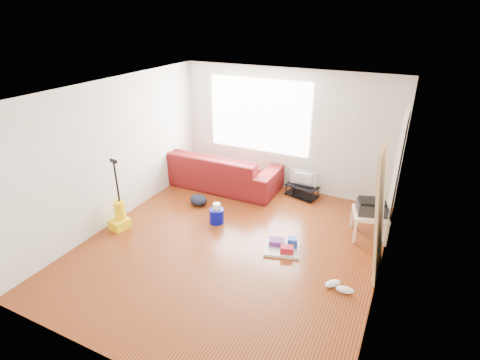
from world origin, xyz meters
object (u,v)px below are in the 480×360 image
at_px(sofa, 219,185).
at_px(bucket, 217,222).
at_px(side_table, 370,217).
at_px(cleaning_tray, 283,247).
at_px(backpack, 199,205).
at_px(tv_stand, 302,191).
at_px(vacuum, 119,216).

distance_m(sofa, bucket, 1.57).
xyz_separation_m(side_table, cleaning_tray, (-1.14, -1.01, -0.31)).
bearing_deg(backpack, bucket, -21.48).
relative_size(tv_stand, side_table, 1.06).
height_order(tv_stand, backpack, tv_stand).
distance_m(sofa, backpack, 0.97).
distance_m(bucket, vacuum, 1.70).
bearing_deg(cleaning_tray, backpack, 160.61).
distance_m(tv_stand, cleaning_tray, 1.97).
relative_size(sofa, cleaning_tray, 3.96).
bearing_deg(sofa, vacuum, 72.54).
xyz_separation_m(sofa, vacuum, (-0.72, -2.29, 0.23)).
bearing_deg(side_table, vacuum, -157.72).
bearing_deg(side_table, cleaning_tray, -138.59).
bearing_deg(sofa, tv_stand, -171.40).
bearing_deg(vacuum, side_table, 32.39).
xyz_separation_m(backpack, vacuum, (-0.78, -1.32, 0.23)).
relative_size(side_table, vacuum, 0.53).
bearing_deg(tv_stand, bucket, -108.22).
bearing_deg(tv_stand, cleaning_tray, -66.70).
bearing_deg(bucket, side_table, 16.09).
xyz_separation_m(tv_stand, cleaning_tray, (0.30, -1.95, -0.07)).
relative_size(bucket, cleaning_tray, 0.40).
distance_m(side_table, cleaning_tray, 1.56).
bearing_deg(sofa, side_table, 168.29).
xyz_separation_m(tv_stand, side_table, (1.45, -0.94, 0.25)).
distance_m(side_table, backpack, 3.20).
distance_m(sofa, cleaning_tray, 2.68).
relative_size(tv_stand, backpack, 1.93).
bearing_deg(cleaning_tray, vacuum, -167.75).
relative_size(bucket, vacuum, 0.21).
bearing_deg(tv_stand, sofa, -156.87).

